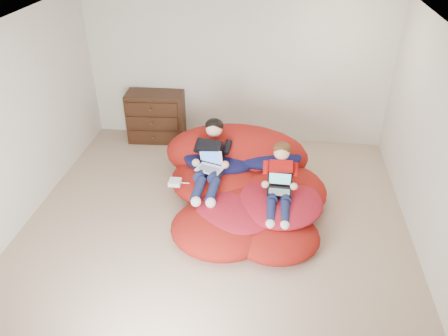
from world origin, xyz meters
TOP-DOWN VIEW (x-y plane):
  - room_shell at (0.00, 0.00)m, footprint 5.10×5.10m
  - dresser at (-1.36, 2.24)m, footprint 0.99×0.57m
  - beanbag_pile at (0.31, 0.60)m, footprint 2.38×2.44m
  - cream_pillow at (-0.22, 1.30)m, footprint 0.40×0.25m
  - older_boy at (-0.14, 0.60)m, footprint 0.39×1.19m
  - younger_boy at (0.80, 0.23)m, footprint 0.31×0.98m
  - laptop_white at (-0.14, 0.51)m, footprint 0.39×0.38m
  - laptop_black at (0.80, 0.19)m, footprint 0.31×0.26m
  - power_adapter at (-0.59, 0.31)m, footprint 0.16×0.16m

SIDE VIEW (x-z plane):
  - room_shell at x=0.00m, z-range -1.17..1.60m
  - beanbag_pile at x=0.31m, z-range -0.19..0.75m
  - power_adapter at x=-0.59m, z-range 0.39..0.45m
  - dresser at x=-1.36m, z-range 0.00..0.87m
  - laptop_black at x=0.80m, z-range 0.45..0.68m
  - cream_pillow at x=-0.22m, z-range 0.49..0.75m
  - laptop_white at x=-0.14m, z-range 0.51..0.76m
  - younger_boy at x=0.80m, z-range 0.27..1.00m
  - older_boy at x=-0.14m, z-range 0.32..1.06m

